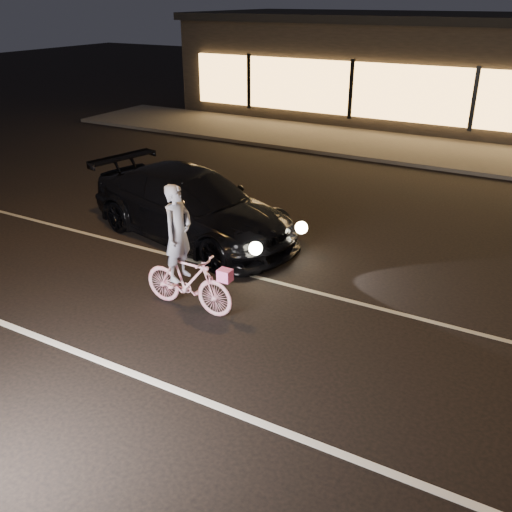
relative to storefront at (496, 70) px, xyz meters
The scene contains 7 objects.
ground 19.09m from the storefront, 90.00° to the right, with size 90.00×90.00×0.00m, color black.
lane_stripe_near 20.58m from the storefront, 90.00° to the right, with size 60.00×0.12×0.01m, color silver.
lane_stripe_far 17.10m from the storefront, 90.00° to the right, with size 60.00×0.10×0.01m, color gray.
sidewalk 6.32m from the storefront, 90.00° to the right, with size 30.00×4.00×0.12m, color #383533.
storefront is the anchor object (origin of this frame).
cyclist 18.70m from the storefront, 95.61° to the right, with size 1.73×0.59×2.17m.
sedan 16.40m from the storefront, 102.52° to the right, with size 5.44×3.11×1.48m.
Camera 1 is at (3.39, -6.39, 4.86)m, focal length 40.00 mm.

